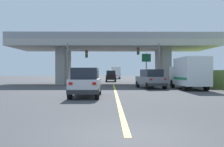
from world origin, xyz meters
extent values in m
plane|color=#424244|center=(0.00, 29.86, 0.00)|extent=(160.00, 160.00, 0.00)
cube|color=#A8A59E|center=(0.00, 29.86, 5.67)|extent=(28.91, 9.34, 0.90)
cube|color=#9A9891|center=(-7.41, 29.86, 2.61)|extent=(1.28, 5.60, 5.22)
cube|color=#9A9891|center=(7.41, 29.86, 2.61)|extent=(1.28, 5.60, 5.22)
cube|color=gray|center=(0.00, 25.34, 6.58)|extent=(28.91, 0.20, 0.90)
cube|color=gray|center=(0.00, 34.38, 6.58)|extent=(28.91, 0.20, 0.90)
cube|color=yellow|center=(0.00, 13.44, 0.00)|extent=(0.20, 26.87, 0.01)
cube|color=silver|center=(-2.16, 10.61, 0.81)|extent=(1.93, 4.35, 0.90)
cube|color=#1E232D|center=(-2.16, 10.28, 1.64)|extent=(1.70, 2.39, 0.76)
cube|color=#2D2D30|center=(-2.16, 8.48, 0.50)|extent=(1.97, 0.20, 0.28)
cube|color=red|center=(-2.89, 8.41, 1.03)|extent=(0.24, 0.06, 0.16)
cube|color=red|center=(-1.44, 8.41, 1.03)|extent=(0.24, 0.06, 0.16)
cylinder|color=black|center=(-3.03, 12.24, 0.36)|extent=(0.26, 0.72, 0.72)
cylinder|color=black|center=(-1.30, 12.24, 0.36)|extent=(0.26, 0.72, 0.72)
cylinder|color=black|center=(-3.03, 8.98, 0.36)|extent=(0.26, 0.72, 0.72)
cylinder|color=black|center=(-1.30, 8.98, 0.36)|extent=(0.26, 0.72, 0.72)
cube|color=slate|center=(3.83, 19.52, 0.81)|extent=(2.75, 4.80, 0.90)
cube|color=#1E232D|center=(3.89, 19.18, 1.64)|extent=(2.15, 2.76, 0.76)
cube|color=#2D2D30|center=(4.23, 17.34, 0.50)|extent=(2.02, 0.55, 0.28)
cube|color=red|center=(3.51, 17.14, 1.03)|extent=(0.25, 0.10, 0.16)
cube|color=red|center=(4.97, 17.40, 1.03)|extent=(0.25, 0.10, 0.16)
cylinder|color=black|center=(2.66, 21.04, 0.36)|extent=(0.38, 0.75, 0.72)
cylinder|color=black|center=(4.40, 21.36, 0.36)|extent=(0.38, 0.75, 0.72)
cylinder|color=black|center=(3.27, 17.67, 0.36)|extent=(0.38, 0.75, 0.72)
cylinder|color=black|center=(5.01, 17.99, 0.36)|extent=(0.38, 0.75, 0.72)
cube|color=silver|center=(7.43, 20.36, 1.40)|extent=(2.20, 2.00, 1.90)
cube|color=silver|center=(7.43, 17.09, 1.80)|extent=(2.31, 4.53, 2.70)
cube|color=#197F4C|center=(7.43, 17.09, 1.12)|extent=(2.33, 4.44, 0.24)
cylinder|color=black|center=(6.43, 20.36, 0.45)|extent=(0.30, 0.90, 0.90)
cylinder|color=black|center=(8.43, 20.36, 0.45)|extent=(0.30, 0.90, 0.90)
cylinder|color=black|center=(6.43, 15.96, 0.45)|extent=(0.30, 0.90, 0.90)
cylinder|color=black|center=(8.43, 15.96, 0.45)|extent=(0.30, 0.90, 0.90)
cube|color=black|center=(-0.34, 38.52, 0.81)|extent=(1.81, 4.74, 0.90)
cube|color=#1E232D|center=(-0.34, 38.16, 1.64)|extent=(1.59, 2.61, 0.76)
cube|color=#2D2D30|center=(-0.34, 36.20, 0.50)|extent=(1.85, 0.20, 0.28)
cube|color=red|center=(-1.01, 36.13, 1.03)|extent=(0.24, 0.06, 0.16)
cube|color=red|center=(0.34, 36.13, 1.03)|extent=(0.24, 0.06, 0.16)
cylinder|color=black|center=(-1.14, 40.34, 0.36)|extent=(0.26, 0.72, 0.72)
cylinder|color=black|center=(0.47, 40.34, 0.36)|extent=(0.26, 0.72, 0.72)
cylinder|color=black|center=(-1.14, 36.70, 0.36)|extent=(0.26, 0.72, 0.72)
cylinder|color=black|center=(0.47, 36.70, 0.36)|extent=(0.26, 0.72, 0.72)
cylinder|color=slate|center=(5.91, 25.16, 2.76)|extent=(0.18, 0.18, 5.53)
cylinder|color=slate|center=(4.55, 25.16, 4.97)|extent=(2.73, 0.12, 0.12)
cube|color=black|center=(3.18, 25.16, 4.49)|extent=(0.32, 0.26, 0.96)
sphere|color=red|center=(3.18, 25.01, 4.79)|extent=(0.16, 0.16, 0.16)
sphere|color=gold|center=(3.18, 25.01, 4.49)|extent=(0.16, 0.16, 0.16)
sphere|color=green|center=(3.18, 25.01, 4.19)|extent=(0.16, 0.16, 0.16)
cylinder|color=slate|center=(-5.91, 24.50, 2.71)|extent=(0.18, 0.18, 5.42)
cylinder|color=slate|center=(-4.70, 24.50, 4.54)|extent=(2.43, 0.12, 0.12)
cube|color=black|center=(-3.48, 24.50, 4.06)|extent=(0.32, 0.26, 0.96)
sphere|color=red|center=(-3.48, 24.35, 4.36)|extent=(0.16, 0.16, 0.16)
sphere|color=gold|center=(-3.48, 24.35, 4.06)|extent=(0.16, 0.16, 0.16)
sphere|color=green|center=(-3.48, 24.35, 3.76)|extent=(0.16, 0.16, 0.16)
cylinder|color=slate|center=(4.63, 27.73, 2.25)|extent=(0.14, 0.14, 4.49)
cube|color=#146638|center=(4.63, 27.67, 3.76)|extent=(1.21, 0.08, 1.07)
cube|color=white|center=(4.63, 27.67, 3.76)|extent=(1.29, 0.04, 1.15)
cube|color=navy|center=(1.03, 60.86, 1.40)|extent=(2.20, 2.00, 1.90)
cube|color=silver|center=(1.03, 57.41, 1.74)|extent=(2.31, 4.90, 2.59)
cube|color=#B26619|center=(1.03, 57.41, 1.10)|extent=(2.33, 4.80, 0.24)
cylinder|color=black|center=(0.03, 60.86, 0.45)|extent=(0.30, 0.90, 0.90)
cylinder|color=black|center=(2.03, 60.86, 0.45)|extent=(0.30, 0.90, 0.90)
cylinder|color=black|center=(0.03, 56.18, 0.45)|extent=(0.30, 0.90, 0.90)
cylinder|color=black|center=(2.03, 56.18, 0.45)|extent=(0.30, 0.90, 0.90)
camera|label=1|loc=(-0.47, -6.36, 1.73)|focal=38.84mm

